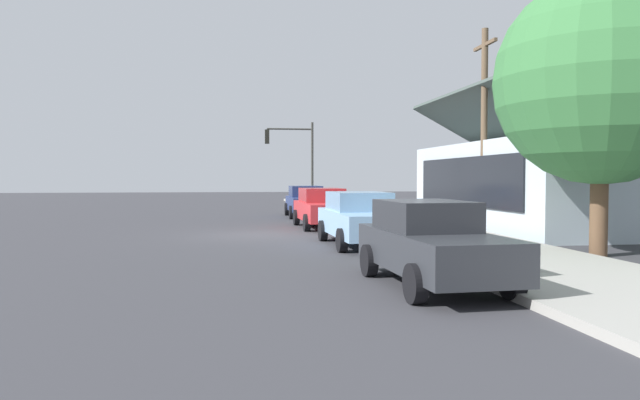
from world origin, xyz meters
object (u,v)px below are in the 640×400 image
object	(u,v)px
utility_pole_wooden	(484,126)
car_navy	(306,201)
car_charcoal	(431,243)
shade_tree	(601,80)
fire_hydrant_red	(348,211)
car_cherry	(323,207)
car_skyblue	(361,218)
traffic_light_main	(294,152)

from	to	relation	value
utility_pole_wooden	car_navy	bearing A→B (deg)	-149.70
car_charcoal	shade_tree	xyz separation A→B (m)	(-3.25, 5.64, 3.71)
fire_hydrant_red	shade_tree	bearing A→B (deg)	18.40
car_cherry	car_skyblue	size ratio (longest dim) A/B	1.01
utility_pole_wooden	shade_tree	bearing A→B (deg)	0.82
fire_hydrant_red	car_charcoal	bearing A→B (deg)	-5.68
car_navy	car_charcoal	distance (m)	19.28
car_skyblue	shade_tree	bearing A→B (deg)	57.21
car_navy	car_charcoal	xyz separation A→B (m)	(19.28, -0.12, -0.00)
car_cherry	car_charcoal	xyz separation A→B (m)	(12.87, 0.02, -0.00)
utility_pole_wooden	car_charcoal	bearing A→B (deg)	-29.04
car_navy	utility_pole_wooden	bearing A→B (deg)	31.05
shade_tree	fire_hydrant_red	bearing A→B (deg)	-161.60
shade_tree	traffic_light_main	distance (m)	20.56
car_navy	traffic_light_main	size ratio (longest dim) A/B	0.89
traffic_light_main	fire_hydrant_red	bearing A→B (deg)	12.65
car_charcoal	shade_tree	distance (m)	7.50
traffic_light_main	car_navy	bearing A→B (deg)	3.61
car_navy	shade_tree	distance (m)	17.35
traffic_light_main	fire_hydrant_red	distance (m)	8.15
traffic_light_main	fire_hydrant_red	world-z (taller)	traffic_light_main
car_navy	car_skyblue	world-z (taller)	same
car_cherry	shade_tree	world-z (taller)	shade_tree
car_skyblue	utility_pole_wooden	world-z (taller)	utility_pole_wooden
car_charcoal	utility_pole_wooden	bearing A→B (deg)	148.41
car_cherry	car_navy	bearing A→B (deg)	177.42
car_skyblue	utility_pole_wooden	bearing A→B (deg)	120.76
car_cherry	fire_hydrant_red	size ratio (longest dim) A/B	6.70
utility_pole_wooden	traffic_light_main	bearing A→B (deg)	-156.43
car_navy	fire_hydrant_red	world-z (taller)	car_navy
car_navy	car_charcoal	bearing A→B (deg)	0.39
traffic_light_main	fire_hydrant_red	size ratio (longest dim) A/B	7.32
fire_hydrant_red	car_navy	bearing A→B (deg)	-158.97
car_charcoal	shade_tree	world-z (taller)	shade_tree
car_skyblue	car_cherry	bearing A→B (deg)	-179.67
car_navy	utility_pole_wooden	distance (m)	11.20
car_skyblue	shade_tree	distance (m)	7.43
fire_hydrant_red	car_skyblue	bearing A→B (deg)	-8.84
car_cherry	car_skyblue	world-z (taller)	same
utility_pole_wooden	fire_hydrant_red	bearing A→B (deg)	-144.33
shade_tree	traffic_light_main	xyz separation A→B (m)	(-19.71, -5.76, -1.03)
car_skyblue	traffic_light_main	bearing A→B (deg)	179.68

